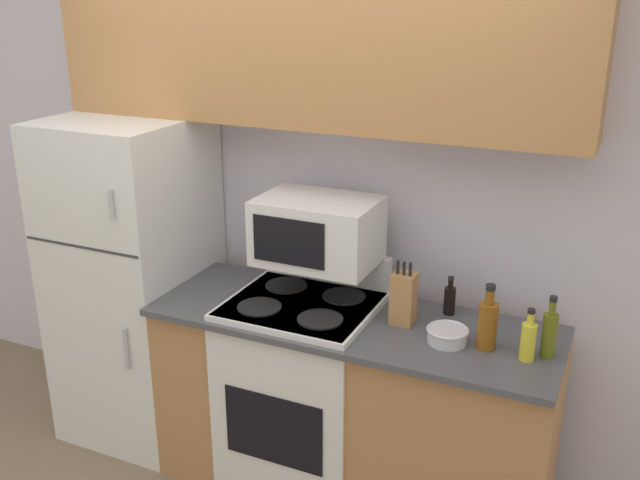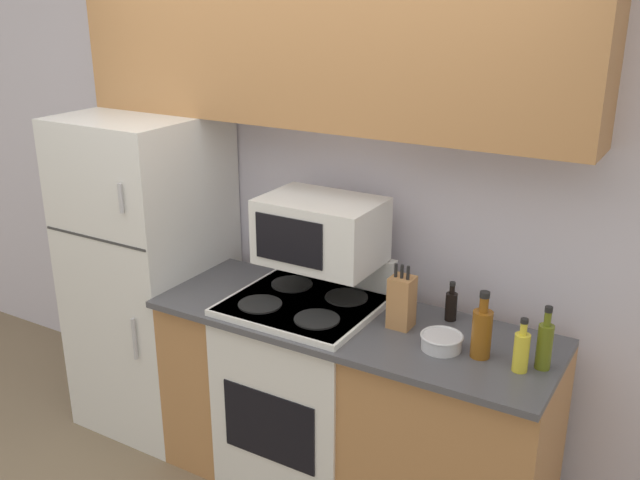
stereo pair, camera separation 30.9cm
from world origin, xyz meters
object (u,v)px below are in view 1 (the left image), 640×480
(bowl, at_px, (447,335))
(stove, at_px, (303,389))
(bottle_soy_sauce, at_px, (450,299))
(bottle_olive_oil, at_px, (549,333))
(knife_block, at_px, (403,298))
(refrigerator, at_px, (135,280))
(bottle_whiskey, at_px, (488,324))
(microwave, at_px, (318,231))
(bottle_cooking_spray, at_px, (528,340))

(bowl, bearing_deg, stove, 175.41)
(bottle_soy_sauce, bearing_deg, bottle_olive_oil, -25.36)
(stove, relative_size, knife_block, 3.84)
(knife_block, distance_m, bottle_olive_oil, 0.62)
(refrigerator, xyz_separation_m, bottle_whiskey, (1.86, -0.10, 0.18))
(stove, xyz_separation_m, bottle_soy_sauce, (0.63, 0.22, 0.50))
(microwave, bearing_deg, bowl, -13.69)
(stove, height_order, bowl, stove)
(knife_block, xyz_separation_m, bottle_whiskey, (0.38, -0.08, -0.01))
(bottle_whiskey, relative_size, bottle_olive_oil, 1.08)
(refrigerator, height_order, bottle_olive_oil, refrigerator)
(stove, xyz_separation_m, bowl, (0.69, -0.06, 0.47))
(bottle_cooking_spray, relative_size, bottle_olive_oil, 0.85)
(refrigerator, height_order, bottle_cooking_spray, refrigerator)
(microwave, bearing_deg, knife_block, -7.98)
(microwave, relative_size, bowl, 3.05)
(stove, bearing_deg, bottle_cooking_spray, -3.68)
(knife_block, relative_size, bowl, 1.65)
(stove, height_order, microwave, microwave)
(stove, height_order, bottle_olive_oil, bottle_olive_oil)
(bottle_whiskey, xyz_separation_m, bottle_olive_oil, (0.24, 0.03, -0.01))
(microwave, height_order, bottle_soy_sauce, microwave)
(refrigerator, relative_size, knife_block, 5.90)
(bowl, relative_size, bottle_whiskey, 0.63)
(bottle_soy_sauce, bearing_deg, bowl, -76.65)
(refrigerator, height_order, bowl, refrigerator)
(knife_block, bearing_deg, microwave, 172.02)
(stove, height_order, bottle_soy_sauce, stove)
(stove, height_order, bottle_whiskey, bottle_whiskey)
(bowl, xyz_separation_m, bottle_soy_sauce, (-0.06, 0.27, 0.04))
(refrigerator, bearing_deg, bottle_cooking_spray, -3.65)
(refrigerator, height_order, bottle_soy_sauce, refrigerator)
(bowl, bearing_deg, bottle_soy_sauce, 103.35)
(bottle_olive_oil, bearing_deg, bottle_soy_sauce, 154.64)
(bowl, distance_m, bottle_cooking_spray, 0.33)
(knife_block, bearing_deg, refrigerator, 179.26)
(bottle_cooking_spray, height_order, bottle_olive_oil, bottle_olive_oil)
(microwave, xyz_separation_m, bottle_cooking_spray, (0.99, -0.17, -0.26))
(knife_block, bearing_deg, stove, -174.47)
(microwave, height_order, bottle_whiskey, microwave)
(bottle_whiskey, height_order, bottle_olive_oil, bottle_whiskey)
(bottle_olive_oil, bearing_deg, bottle_whiskey, -171.65)
(knife_block, distance_m, bowl, 0.26)
(bottle_cooking_spray, bearing_deg, bottle_olive_oil, 42.58)
(refrigerator, height_order, stove, refrigerator)
(refrigerator, distance_m, knife_block, 1.49)
(bowl, distance_m, bottle_whiskey, 0.17)
(knife_block, xyz_separation_m, bottle_cooking_spray, (0.55, -0.11, -0.03))
(bottle_whiskey, relative_size, bottle_cooking_spray, 1.27)
(refrigerator, xyz_separation_m, stove, (1.01, -0.06, -0.36))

